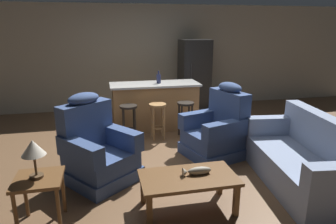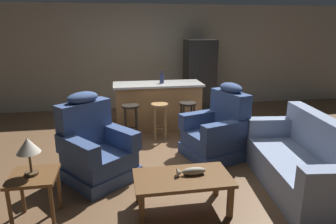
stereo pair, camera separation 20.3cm
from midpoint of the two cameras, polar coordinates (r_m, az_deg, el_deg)
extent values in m
plane|color=brown|center=(5.11, 1.41, -7.80)|extent=(12.00, 12.00, 0.00)
cube|color=#A89E89|center=(7.80, -3.06, 10.35)|extent=(12.00, 0.05, 2.60)
cube|color=brown|center=(3.49, 4.49, -12.45)|extent=(1.10, 0.60, 0.04)
cube|color=brown|center=(3.32, -3.19, -18.30)|extent=(0.06, 0.06, 0.38)
cube|color=brown|center=(3.54, 13.45, -16.32)|extent=(0.06, 0.06, 0.38)
cube|color=brown|center=(3.72, -4.09, -14.18)|extent=(0.06, 0.06, 0.38)
cube|color=brown|center=(3.92, 10.67, -12.75)|extent=(0.06, 0.06, 0.38)
cube|color=#4C3823|center=(3.52, 6.67, -11.70)|extent=(0.22, 0.07, 0.01)
ellipsoid|color=#9E937F|center=(3.51, 6.69, -11.14)|extent=(0.28, 0.09, 0.09)
cone|color=#9E937F|center=(3.46, 3.94, -11.41)|extent=(0.06, 0.10, 0.10)
cube|color=#8493B2|center=(4.43, 24.45, -11.80)|extent=(1.06, 1.99, 0.20)
cube|color=#8493B2|center=(4.34, 24.76, -9.33)|extent=(1.06, 1.99, 0.22)
cube|color=#8493B2|center=(4.36, 29.06, -4.51)|extent=(0.43, 1.91, 0.52)
cube|color=#8493B2|center=(4.96, 20.69, -2.67)|extent=(0.86, 0.30, 0.28)
cube|color=#384C7A|center=(4.35, -11.47, -11.27)|extent=(1.18, 1.18, 0.18)
cube|color=#384C7A|center=(4.26, -11.63, -8.75)|extent=(1.09, 1.09, 0.24)
cube|color=#384C7A|center=(4.33, -14.30, -2.24)|extent=(0.74, 0.65, 0.64)
ellipsoid|color=#384C7A|center=(4.23, -14.65, 2.66)|extent=(0.53, 0.49, 0.16)
cube|color=#384C7A|center=(4.33, -8.13, -4.56)|extent=(0.63, 0.74, 0.26)
cube|color=#384C7A|center=(3.98, -15.50, -6.90)|extent=(0.63, 0.74, 0.26)
cube|color=#384C7A|center=(5.01, 9.67, -7.38)|extent=(1.05, 1.05, 0.18)
cube|color=#384C7A|center=(4.94, 9.78, -5.14)|extent=(0.99, 0.96, 0.24)
cube|color=#384C7A|center=(4.98, 12.79, 0.21)|extent=(0.45, 0.79, 0.64)
ellipsoid|color=#384C7A|center=(4.89, 13.06, 4.50)|extent=(0.39, 0.52, 0.16)
cube|color=#384C7A|center=(4.60, 12.18, -3.55)|extent=(0.82, 0.41, 0.26)
cube|color=#384C7A|center=(5.09, 7.52, -1.39)|extent=(0.82, 0.41, 0.26)
cube|color=brown|center=(3.47, -22.76, -11.26)|extent=(0.48, 0.48, 0.04)
cylinder|color=brown|center=(3.49, -26.30, -16.84)|extent=(0.04, 0.04, 0.52)
cylinder|color=brown|center=(3.39, -19.53, -16.99)|extent=(0.04, 0.04, 0.52)
cylinder|color=brown|center=(3.82, -24.66, -13.67)|extent=(0.04, 0.04, 0.52)
cylinder|color=brown|center=(3.73, -18.55, -13.70)|extent=(0.04, 0.04, 0.52)
cylinder|color=#4C3823|center=(3.46, -22.99, -10.71)|extent=(0.14, 0.14, 0.03)
cylinder|color=#4C3823|center=(3.41, -23.21, -8.83)|extent=(0.02, 0.02, 0.22)
cone|color=beige|center=(3.34, -23.57, -5.86)|extent=(0.24, 0.24, 0.16)
cube|color=#9E7042|center=(6.21, -0.98, 1.01)|extent=(1.71, 0.63, 0.91)
cube|color=silver|center=(6.11, -1.00, 5.32)|extent=(1.80, 0.70, 0.04)
cylinder|color=black|center=(5.49, -6.13, 1.13)|extent=(0.32, 0.32, 0.04)
torus|color=black|center=(5.62, -6.00, -3.21)|extent=(0.23, 0.23, 0.02)
cylinder|color=black|center=(5.49, -7.00, -2.62)|extent=(0.04, 0.04, 0.64)
cylinder|color=black|center=(5.50, -4.91, -2.51)|extent=(0.04, 0.04, 0.64)
cylinder|color=black|center=(5.68, -7.11, -1.98)|extent=(0.04, 0.04, 0.64)
cylinder|color=black|center=(5.69, -5.09, -1.88)|extent=(0.04, 0.04, 0.64)
cylinder|color=#A87A47|center=(5.55, -0.57, 1.38)|extent=(0.32, 0.32, 0.04)
torus|color=#A87A47|center=(5.68, -0.56, -2.92)|extent=(0.23, 0.23, 0.02)
cylinder|color=#A87A47|center=(5.54, -1.42, -2.33)|extent=(0.04, 0.04, 0.64)
cylinder|color=#A87A47|center=(5.57, 0.62, -2.22)|extent=(0.04, 0.04, 0.64)
cylinder|color=#A87A47|center=(5.73, -1.71, -1.71)|extent=(0.04, 0.04, 0.64)
cylinder|color=#A87A47|center=(5.76, 0.26, -1.61)|extent=(0.04, 0.04, 0.64)
cylinder|color=black|center=(5.66, 4.82, 1.61)|extent=(0.32, 0.32, 0.04)
torus|color=black|center=(5.78, 4.72, -2.62)|extent=(0.23, 0.23, 0.02)
cylinder|color=black|center=(5.64, 4.01, -2.03)|extent=(0.04, 0.04, 0.64)
cylinder|color=black|center=(5.69, 5.97, -1.92)|extent=(0.04, 0.04, 0.64)
cylinder|color=black|center=(5.82, 3.55, -1.44)|extent=(0.04, 0.04, 0.64)
cylinder|color=black|center=(5.87, 5.45, -1.33)|extent=(0.04, 0.04, 0.64)
cube|color=black|center=(7.54, 6.78, 6.85)|extent=(0.70, 0.66, 1.76)
cylinder|color=#333338|center=(7.14, 6.11, 7.08)|extent=(0.02, 0.02, 0.50)
cylinder|color=#23284C|center=(6.10, -0.23, 6.35)|extent=(0.09, 0.09, 0.18)
cylinder|color=#23284C|center=(6.08, -0.23, 7.53)|extent=(0.03, 0.03, 0.08)
camera|label=1|loc=(0.10, -88.78, 0.35)|focal=32.00mm
camera|label=2|loc=(0.10, 91.22, -0.35)|focal=32.00mm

